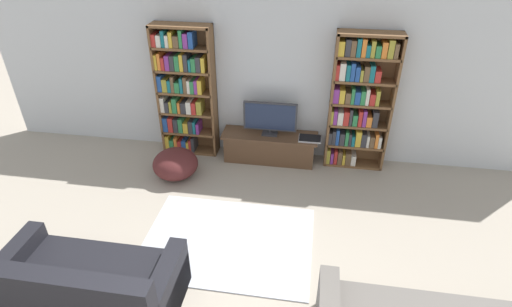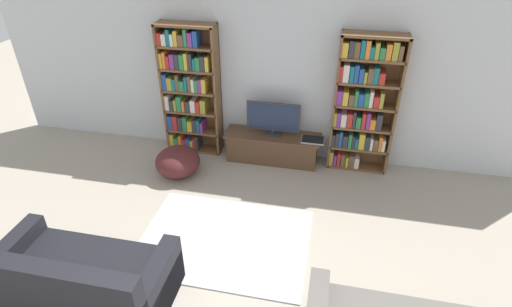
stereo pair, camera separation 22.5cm
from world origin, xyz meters
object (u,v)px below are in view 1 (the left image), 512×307
Objects in this scene: tv_stand at (269,147)px; couch_left_sectional at (86,291)px; bookshelf_left at (184,91)px; laptop at (310,139)px; television at (270,118)px; beanbag_ottoman at (175,164)px; bookshelf_right at (358,102)px.

couch_left_sectional is at bearing -114.70° from tv_stand.
tv_stand is at bearing -4.20° from bookshelf_left.
laptop is at bearing -4.87° from tv_stand.
bookshelf_left is at bearing 88.90° from couch_left_sectional.
television is 1.59m from beanbag_ottoman.
laptop is at bearing -5.34° from television.
television is 0.46× the size of couch_left_sectional.
laptop is at bearing 17.84° from beanbag_ottoman.
couch_left_sectional reaches higher than tv_stand.
laptop is 0.51× the size of beanbag_ottoman.
television is (-1.28, -0.09, -0.31)m from bookshelf_right.
tv_stand is at bearing 65.30° from couch_left_sectional.
couch_left_sectional is at bearing -92.23° from beanbag_ottoman.
bookshelf_left is 1.39× the size of tv_stand.
couch_left_sectional is at bearing -91.10° from bookshelf_left.
bookshelf_right reaches higher than tv_stand.
bookshelf_right reaches higher than couch_left_sectional.
bookshelf_left reaches higher than beanbag_ottoman.
tv_stand is at bearing -175.55° from bookshelf_right.
television is at bearing -175.78° from bookshelf_right.
bookshelf_right reaches higher than television.
bookshelf_right reaches higher than laptop.
bookshelf_right reaches higher than beanbag_ottoman.
beanbag_ottoman is (0.09, 2.42, -0.07)m from couch_left_sectional.
bookshelf_right is 3.09× the size of beanbag_ottoman.
laptop is 0.19× the size of couch_left_sectional.
laptop is at bearing -166.82° from bookshelf_right.
television is (1.37, -0.10, -0.31)m from bookshelf_left.
bookshelf_left is 1.17× the size of couch_left_sectional.
bookshelf_right is at bearing 4.45° from tv_stand.
television is at bearing 174.66° from laptop.
tv_stand is 1.50m from beanbag_ottoman.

